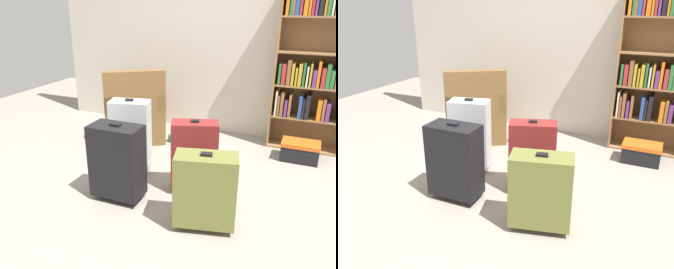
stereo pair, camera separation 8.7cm
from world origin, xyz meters
TOP-DOWN VIEW (x-y plane):
  - ground_plane at (0.00, 0.00)m, footprint 8.11×8.11m
  - back_wall at (0.00, 2.10)m, footprint 4.63×0.10m
  - bookshelf at (1.07, 1.90)m, footprint 0.88×0.29m
  - armchair at (-0.94, 1.37)m, footprint 0.97×0.97m
  - mug at (-0.45, 1.43)m, footprint 0.12×0.08m
  - storage_box at (1.03, 1.51)m, footprint 0.39×0.26m
  - suitcase_black at (-0.37, 0.05)m, footprint 0.44×0.25m
  - suitcase_dark_red at (0.18, 0.44)m, footprint 0.45×0.32m
  - suitcase_olive at (0.44, -0.05)m, footprint 0.50×0.33m
  - suitcase_silver at (-0.53, 0.58)m, footprint 0.42×0.30m

SIDE VIEW (x-z plane):
  - ground_plane at x=0.00m, z-range 0.00..0.00m
  - mug at x=-0.45m, z-range 0.00..0.10m
  - storage_box at x=1.03m, z-range 0.01..0.22m
  - armchair at x=-0.94m, z-range -0.13..0.77m
  - suitcase_olive at x=0.44m, z-range 0.01..0.64m
  - suitcase_dark_red at x=0.18m, z-range 0.01..0.69m
  - suitcase_black at x=-0.37m, z-range 0.01..0.71m
  - suitcase_silver at x=-0.53m, z-range 0.01..0.76m
  - bookshelf at x=1.07m, z-range 0.06..1.89m
  - back_wall at x=0.00m, z-range 0.00..2.60m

